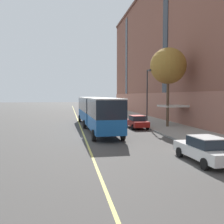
% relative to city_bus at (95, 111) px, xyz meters
% --- Properties ---
extents(ground_plane, '(260.00, 260.00, 0.00)m').
position_rel_city_bus_xyz_m(ground_plane, '(-0.50, -5.67, -2.15)').
color(ground_plane, '#4C4947').
extents(sidewalk, '(5.74, 160.00, 0.15)m').
position_rel_city_bus_xyz_m(sidewalk, '(8.93, -2.67, -2.07)').
color(sidewalk, '#9E9B93').
rests_on(sidewalk, ground).
extents(city_bus, '(3.40, 20.69, 3.71)m').
position_rel_city_bus_xyz_m(city_bus, '(0.00, 0.00, 0.00)').
color(city_bus, '#19569E').
rests_on(city_bus, ground).
extents(parked_car_white_1, '(2.01, 4.45, 1.56)m').
position_rel_city_bus_xyz_m(parked_car_white_1, '(4.91, 12.51, -1.36)').
color(parked_car_white_1, silver).
rests_on(parked_car_white_1, ground).
extents(parked_car_red_2, '(2.07, 4.83, 1.56)m').
position_rel_city_bus_xyz_m(parked_car_red_2, '(4.94, -0.61, -1.36)').
color(parked_car_red_2, '#B21E19').
rests_on(parked_car_red_2, ground).
extents(parked_car_white_3, '(2.05, 4.83, 1.56)m').
position_rel_city_bus_xyz_m(parked_car_white_3, '(4.72, -17.05, -1.36)').
color(parked_car_white_3, silver).
rests_on(parked_car_white_3, ground).
extents(parked_car_white_4, '(1.92, 4.28, 1.56)m').
position_rel_city_bus_xyz_m(parked_car_white_4, '(4.92, 20.91, -1.37)').
color(parked_car_white_4, silver).
rests_on(parked_car_white_4, ground).
extents(street_tree_mid_block, '(4.39, 4.39, 9.60)m').
position_rel_city_bus_xyz_m(street_tree_mid_block, '(8.85, -0.65, 5.37)').
color(street_tree_mid_block, brown).
rests_on(street_tree_mid_block, sidewalk).
extents(street_lamp, '(0.36, 1.48, 7.02)m').
position_rel_city_bus_xyz_m(street_lamp, '(6.66, 0.56, 2.29)').
color(street_lamp, '#2D2D30').
rests_on(street_lamp, sidewalk).
extents(lane_centerline, '(0.16, 140.00, 0.01)m').
position_rel_city_bus_xyz_m(lane_centerline, '(-1.70, -2.67, -2.14)').
color(lane_centerline, '#E0D66B').
rests_on(lane_centerline, ground).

